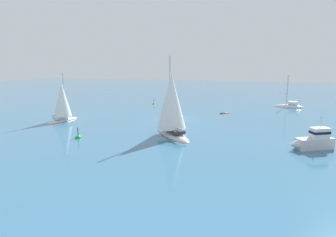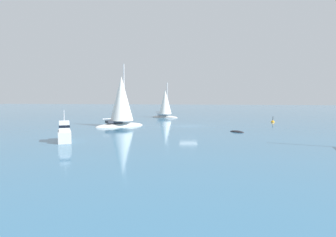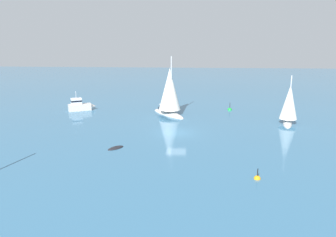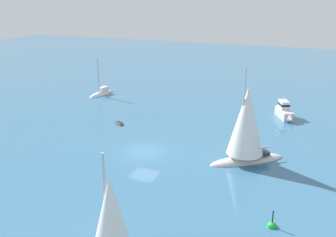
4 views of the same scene
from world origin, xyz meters
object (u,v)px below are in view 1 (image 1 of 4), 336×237
object	(u,v)px
rib	(225,113)
sailboat	(62,103)
sloop_1	(172,107)
mooring_buoy	(78,138)
sloop	(289,106)
powerboat	(313,141)
channel_buoy	(154,104)

from	to	relation	value
rib	sailboat	distance (m)	24.29
sloop_1	mooring_buoy	world-z (taller)	sloop_1
sloop	sailboat	size ratio (longest dim) A/B	0.88
sloop_1	powerboat	bearing A→B (deg)	-136.34
sloop	powerboat	world-z (taller)	sloop
channel_buoy	powerboat	bearing A→B (deg)	43.26
rib	channel_buoy	bearing A→B (deg)	104.73
channel_buoy	sailboat	bearing A→B (deg)	-22.51
powerboat	sloop_1	distance (m)	14.60
powerboat	mooring_buoy	world-z (taller)	powerboat
powerboat	channel_buoy	xyz separation A→B (m)	(-24.49, -23.05, -0.79)
sailboat	channel_buoy	xyz separation A→B (m)	(-18.37, 7.61, -2.51)
channel_buoy	mooring_buoy	world-z (taller)	mooring_buoy
channel_buoy	mooring_buoy	xyz separation A→B (m)	(26.31, -0.71, 0.00)
rib	channel_buoy	world-z (taller)	channel_buoy
sloop_1	mooring_buoy	xyz separation A→B (m)	(3.75, -9.49, -3.20)
channel_buoy	mooring_buoy	size ratio (longest dim) A/B	0.80
sailboat	powerboat	size ratio (longest dim) A/B	1.60
sailboat	mooring_buoy	world-z (taller)	sailboat
sloop	powerboat	bearing A→B (deg)	97.03
sloop	sailboat	xyz separation A→B (m)	(20.35, -32.01, 2.37)
powerboat	sloop_1	size ratio (longest dim) A/B	0.47
powerboat	mooring_buoy	size ratio (longest dim) A/B	2.88
rib	channel_buoy	distance (m)	15.33
rib	channel_buoy	xyz separation A→B (m)	(-6.94, -13.67, 0.01)
sloop_1	channel_buoy	world-z (taller)	sloop_1
rib	sloop_1	world-z (taller)	sloop_1
sloop_1	mooring_buoy	distance (m)	10.70
rib	powerboat	size ratio (longest dim) A/B	0.46
sailboat	mooring_buoy	distance (m)	10.82
rib	mooring_buoy	world-z (taller)	mooring_buoy
sailboat	sloop_1	xyz separation A→B (m)	(4.20, 16.40, 0.70)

